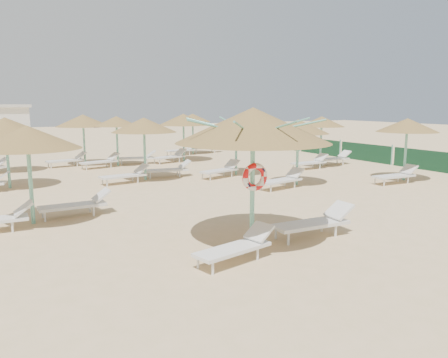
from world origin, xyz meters
name	(u,v)px	position (x,y,z in m)	size (l,w,h in m)	color
ground	(251,245)	(0.00, 0.00, 0.00)	(120.00, 120.00, 0.00)	#D6B183
main_palapa	(253,126)	(0.09, 0.13, 2.79)	(3.57, 3.57, 3.20)	#6BBAA3
lounger_main_a	(237,246)	(-0.82, -0.75, 0.33)	(1.96, 0.98, 0.69)	silver
lounger_main_b	(315,222)	(1.78, -0.15, 0.37)	(2.17, 0.71, 0.78)	silver
palapa_field	(165,125)	(2.07, 11.01, 2.30)	(19.06, 16.27, 2.73)	#6BBAA3
windbreak_fence	(366,152)	(14.00, 9.96, 0.50)	(0.08, 19.84, 1.10)	#1B512C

